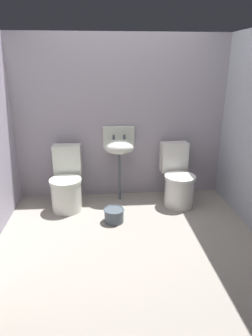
{
  "coord_description": "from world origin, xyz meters",
  "views": [
    {
      "loc": [
        -0.25,
        -2.72,
        1.79
      ],
      "look_at": [
        0.0,
        0.29,
        0.7
      ],
      "focal_mm": 31.29,
      "sensor_mm": 36.0,
      "label": 1
    }
  ],
  "objects_px": {
    "toilet_left": "(67,184)",
    "toilet_right": "(178,180)",
    "bucket": "(114,215)",
    "sink": "(119,146)"
  },
  "relations": [
    {
      "from": "toilet_left",
      "to": "toilet_right",
      "type": "bearing_deg",
      "value": -178.59
    },
    {
      "from": "toilet_right",
      "to": "bucket",
      "type": "xyz_separation_m",
      "value": [
        -0.87,
        -0.45,
        -0.23
      ]
    },
    {
      "from": "toilet_left",
      "to": "bucket",
      "type": "height_order",
      "value": "toilet_left"
    },
    {
      "from": "toilet_right",
      "to": "bucket",
      "type": "bearing_deg",
      "value": 23.55
    },
    {
      "from": "sink",
      "to": "toilet_right",
      "type": "bearing_deg",
      "value": -13.88
    },
    {
      "from": "bucket",
      "to": "toilet_left",
      "type": "bearing_deg",
      "value": 142.6
    },
    {
      "from": "toilet_left",
      "to": "toilet_right",
      "type": "distance_m",
      "value": 1.45
    },
    {
      "from": "sink",
      "to": "bucket",
      "type": "relative_size",
      "value": 4.09
    },
    {
      "from": "sink",
      "to": "bucket",
      "type": "xyz_separation_m",
      "value": [
        -0.11,
        -0.64,
        -0.67
      ]
    },
    {
      "from": "bucket",
      "to": "toilet_right",
      "type": "bearing_deg",
      "value": 27.29
    }
  ]
}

